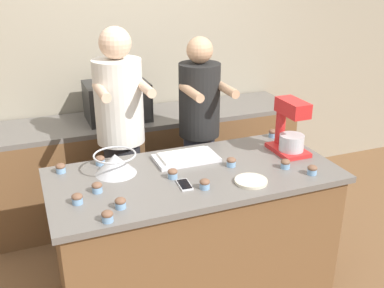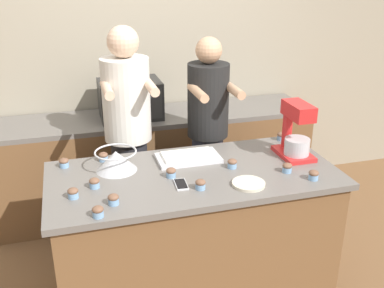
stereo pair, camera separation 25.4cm
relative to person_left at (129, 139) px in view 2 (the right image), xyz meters
name	(u,v)px [view 2 (the right image)]	position (x,y,z in m)	size (l,w,h in m)	color
ground_plane	(194,287)	(0.32, -0.65, -0.92)	(16.00, 16.00, 0.00)	brown
back_wall	(146,56)	(0.32, 0.92, 0.43)	(10.00, 0.06, 2.70)	gray
island_counter	(194,233)	(0.32, -0.65, -0.47)	(1.83, 0.85, 0.91)	brown
back_counter	(157,161)	(0.32, 0.57, -0.47)	(2.80, 0.60, 0.90)	brown
person_left	(129,139)	(0.00, 0.00, 0.00)	(0.36, 0.51, 1.75)	#232328
person_right	(208,137)	(0.62, 0.00, -0.05)	(0.33, 0.50, 1.65)	#33384C
stand_mixer	(295,133)	(1.05, -0.59, 0.15)	(0.20, 0.30, 0.38)	red
mixing_bowl	(116,160)	(-0.15, -0.48, 0.05)	(0.27, 0.27, 0.13)	#BCBCC1
baking_tray	(188,157)	(0.34, -0.45, 0.00)	(0.42, 0.24, 0.04)	silver
microwave_oven	(130,99)	(0.10, 0.57, 0.14)	(0.51, 0.39, 0.32)	black
cell_phone	(181,184)	(0.20, -0.80, -0.01)	(0.08, 0.15, 0.01)	silver
small_plate	(249,184)	(0.59, -0.90, -0.01)	(0.20, 0.20, 0.02)	beige
cupcake_0	(200,184)	(0.29, -0.87, 0.02)	(0.06, 0.06, 0.06)	#759EC6
cupcake_1	(94,183)	(-0.30, -0.69, 0.02)	(0.06, 0.06, 0.06)	#759EC6
cupcake_2	(314,175)	(1.00, -0.95, 0.02)	(0.06, 0.06, 0.06)	#759EC6
cupcake_3	(73,193)	(-0.43, -0.78, 0.02)	(0.06, 0.06, 0.06)	#759EC6
cupcake_4	(287,168)	(0.89, -0.81, 0.02)	(0.06, 0.06, 0.06)	#759EC6
cupcake_5	(98,211)	(-0.31, -1.02, 0.02)	(0.06, 0.06, 0.06)	#759EC6
cupcake_6	(64,163)	(-0.47, -0.34, 0.02)	(0.06, 0.06, 0.06)	#759EC6
cupcake_7	(103,157)	(-0.22, -0.31, 0.02)	(0.06, 0.06, 0.06)	#759EC6
cupcake_8	(232,163)	(0.58, -0.65, 0.02)	(0.06, 0.06, 0.06)	#759EC6
cupcake_9	(113,199)	(-0.22, -0.91, 0.02)	(0.06, 0.06, 0.06)	#759EC6
cupcake_10	(281,136)	(1.10, -0.30, 0.02)	(0.06, 0.06, 0.06)	#759EC6
cupcake_11	(171,173)	(0.16, -0.67, 0.02)	(0.06, 0.06, 0.06)	#759EC6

